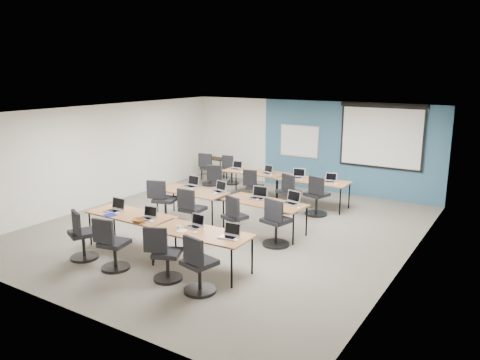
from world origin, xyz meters
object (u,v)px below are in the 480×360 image
Objects in this scene: task_chair_0 at (82,239)px; task_chair_10 at (288,196)px; task_chair_3 at (198,269)px; spare_chair_b at (209,172)px; training_table_mid_left at (191,193)px; task_chair_1 at (112,248)px; laptop_11 at (330,180)px; training_table_mid_right at (264,204)px; task_chair_4 at (163,205)px; training_table_back_left at (255,173)px; laptop_1 at (148,215)px; laptop_8 at (236,167)px; whiteboard at (299,141)px; laptop_9 at (267,171)px; training_table_front_right at (201,234)px; training_table_back_right at (313,182)px; training_table_front_left at (131,216)px; task_chair_5 at (191,214)px; utility_table at (214,161)px; laptop_10 at (298,176)px; task_chair_9 at (253,189)px; laptop_2 at (196,224)px; laptop_3 at (230,234)px; task_chair_6 at (234,221)px; task_chair_2 at (164,258)px; laptop_5 at (219,189)px; task_chair_8 at (219,185)px; laptop_6 at (258,195)px; task_chair_11 at (316,199)px; projector_screen at (381,133)px; laptop_0 at (115,208)px.

task_chair_10 is at bearing 93.12° from task_chair_0.
task_chair_3 is 7.46m from spare_chair_b.
task_chair_1 is (0.61, -3.14, -0.27)m from training_table_mid_left.
task_chair_0 reaches higher than laptop_11.
training_table_mid_right is 1.79× the size of task_chair_4.
training_table_back_left is 6.25× the size of laptop_1.
whiteboard is at bearing 49.19° from laptop_8.
spare_chair_b reaches higher than laptop_9.
spare_chair_b reaches higher than training_table_front_right.
training_table_front_left is at bearing -112.19° from training_table_back_right.
task_chair_5 reaches higher than training_table_front_left.
utility_table reaches higher than training_table_back_right.
laptop_10 is at bearing 97.37° from task_chair_0.
task_chair_9 is 0.93× the size of task_chair_10.
whiteboard reaches higher than task_chair_10.
laptop_2 is 4.74m from laptop_10.
laptop_2 is 0.85m from laptop_3.
training_table_mid_right is 0.82m from task_chair_6.
laptop_5 is at bearing 83.89° from task_chair_2.
laptop_10 is at bearing 0.50° from task_chair_8.
laptop_11 is at bearing 63.19° from laptop_5.
task_chair_10 is (1.11, 4.94, 0.01)m from task_chair_1.
task_chair_6 is at bearing -105.47° from laptop_6.
task_chair_1 reaches higher than laptop_11.
task_chair_3 is at bearing -72.16° from task_chair_11.
task_chair_0 is 3.41× the size of laptop_11.
training_table_back_right is at bearing 65.06° from laptop_1.
task_chair_11 reaches higher than laptop_6.
spare_chair_b is at bearing 131.63° from laptop_6.
projector_screen is 7.30× the size of laptop_5.
training_table_back_right is 6.05× the size of laptop_3.
task_chair_2 reaches higher than laptop_3.
laptop_9 is (1.12, 0.79, 0.38)m from task_chair_8.
task_chair_10 is (1.10, 3.98, -0.36)m from laptop_1.
laptop_0 is 0.35× the size of task_chair_1.
task_chair_3 is at bearing -46.44° from laptop_2.
task_chair_3 is at bearing -76.93° from whiteboard.
training_table_mid_right is at bearing 3.32° from laptop_5.
laptop_2 is at bearing 64.43° from task_chair_2.
task_chair_4 is 3.20× the size of laptop_10.
task_chair_6 reaches higher than training_table_mid_right.
laptop_3 is at bearing -71.47° from training_table_mid_right.
laptop_1 is (0.86, 0.93, 0.37)m from task_chair_0.
task_chair_8 is 3.32× the size of laptop_9.
task_chair_3 is 5.80m from task_chair_8.
task_chair_2 is 3.27m from task_chair_4.
training_table_front_left is 4.23m from task_chair_9.
utility_table is at bearing 94.15° from task_chair_2.
laptop_11 is 4.25m from spare_chair_b.
task_chair_8 is at bearing 97.18° from laptop_1.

